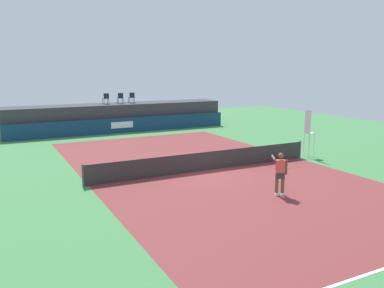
% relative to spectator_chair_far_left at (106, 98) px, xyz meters
% --- Properties ---
extents(ground_plane, '(48.00, 48.00, 0.00)m').
position_rel_spectator_chair_far_left_xyz_m(ground_plane, '(0.94, -12.31, -2.69)').
color(ground_plane, '#3D7A42').
extents(court_inner, '(12.00, 22.00, 0.00)m').
position_rel_spectator_chair_far_left_xyz_m(court_inner, '(0.94, -15.31, -2.69)').
color(court_inner, maroon).
rests_on(court_inner, ground).
extents(sponsor_wall, '(18.00, 0.22, 1.20)m').
position_rel_spectator_chair_far_left_xyz_m(sponsor_wall, '(0.93, -1.81, -2.09)').
color(sponsor_wall, navy).
rests_on(sponsor_wall, ground).
extents(spectator_platform, '(18.00, 2.80, 2.20)m').
position_rel_spectator_chair_far_left_xyz_m(spectator_platform, '(0.94, -0.01, -1.59)').
color(spectator_platform, '#38383D').
rests_on(spectator_platform, ground).
extents(spectator_chair_far_left, '(0.44, 0.44, 0.89)m').
position_rel_spectator_chair_far_left_xyz_m(spectator_chair_far_left, '(0.00, 0.00, 0.00)').
color(spectator_chair_far_left, '#1E232D').
rests_on(spectator_chair_far_left, spectator_platform).
extents(spectator_chair_left, '(0.48, 0.48, 0.89)m').
position_rel_spectator_chair_far_left_xyz_m(spectator_chair_left, '(1.21, -0.03, 0.00)').
color(spectator_chair_left, '#1E232D').
rests_on(spectator_chair_left, spectator_platform).
extents(spectator_chair_center, '(0.45, 0.45, 0.89)m').
position_rel_spectator_chair_far_left_xyz_m(spectator_chair_center, '(2.24, 0.07, 0.00)').
color(spectator_chair_center, '#1E232D').
rests_on(spectator_chair_center, spectator_platform).
extents(umpire_chair, '(0.48, 0.48, 2.76)m').
position_rel_spectator_chair_far_left_xyz_m(umpire_chair, '(7.70, -15.32, -1.11)').
color(umpire_chair, white).
rests_on(umpire_chair, ground).
extents(tennis_net, '(12.40, 0.02, 0.95)m').
position_rel_spectator_chair_far_left_xyz_m(tennis_net, '(0.94, -15.31, -2.22)').
color(tennis_net, '#2D2D2D').
rests_on(tennis_net, ground).
extents(net_post_near, '(0.10, 0.10, 1.00)m').
position_rel_spectator_chair_far_left_xyz_m(net_post_near, '(-5.26, -15.31, -2.19)').
color(net_post_near, '#4C4C51').
rests_on(net_post_near, ground).
extents(net_post_far, '(0.10, 0.10, 1.00)m').
position_rel_spectator_chair_far_left_xyz_m(net_post_far, '(7.14, -15.31, -2.19)').
color(net_post_far, '#4C4C51').
rests_on(net_post_far, ground).
extents(tennis_player, '(0.66, 1.26, 1.77)m').
position_rel_spectator_chair_far_left_xyz_m(tennis_player, '(1.61, -20.18, -1.73)').
color(tennis_player, white).
rests_on(tennis_player, court_inner).
extents(tennis_ball, '(0.07, 0.07, 0.07)m').
position_rel_spectator_chair_far_left_xyz_m(tennis_ball, '(4.95, -16.87, -2.66)').
color(tennis_ball, '#D8EA33').
rests_on(tennis_ball, court_inner).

